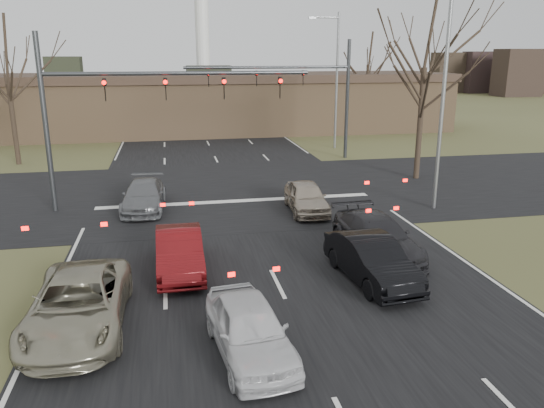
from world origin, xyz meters
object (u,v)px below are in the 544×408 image
(car_silver_suv, at_px, (78,304))
(car_white_sedan, at_px, (250,329))
(streetlight_right_near, at_px, (440,88))
(car_red_ahead, at_px, (179,251))
(mast_arm_far, at_px, (308,85))
(mast_arm_near, at_px, (120,99))
(car_black_hatch, at_px, (372,260))
(car_charcoal_sedan, at_px, (377,237))
(car_grey_ahead, at_px, (144,196))
(streetlight_right_far, at_px, (335,74))
(building, at_px, (223,103))
(car_silver_ahead, at_px, (306,197))

(car_silver_suv, relative_size, car_white_sedan, 1.29)
(car_white_sedan, bearing_deg, streetlight_right_near, 40.09)
(car_silver_suv, relative_size, car_red_ahead, 1.22)
(car_silver_suv, bearing_deg, mast_arm_far, 62.19)
(mast_arm_near, xyz_separation_m, car_black_hatch, (8.23, -10.30, -4.35))
(car_black_hatch, height_order, car_charcoal_sedan, car_black_hatch)
(streetlight_right_near, relative_size, car_grey_ahead, 2.18)
(mast_arm_near, height_order, streetlight_right_far, streetlight_right_far)
(building, distance_m, streetlight_right_near, 28.97)
(building, xyz_separation_m, mast_arm_far, (4.18, -15.00, 2.35))
(car_white_sedan, bearing_deg, streetlight_right_far, 62.43)
(car_black_hatch, bearing_deg, car_charcoal_sedan, 58.28)
(building, relative_size, streetlight_right_far, 4.24)
(car_charcoal_sedan, bearing_deg, car_grey_ahead, 134.43)
(mast_arm_far, relative_size, car_red_ahead, 2.59)
(mast_arm_far, height_order, car_white_sedan, mast_arm_far)
(mast_arm_far, xyz_separation_m, streetlight_right_far, (3.14, 4.00, 0.57))
(mast_arm_near, bearing_deg, car_white_sedan, -74.87)
(car_white_sedan, height_order, car_black_hatch, car_black_hatch)
(mast_arm_far, height_order, car_charcoal_sedan, mast_arm_far)
(streetlight_right_near, distance_m, car_black_hatch, 10.53)
(car_white_sedan, relative_size, car_red_ahead, 0.95)
(car_black_hatch, bearing_deg, streetlight_right_far, 69.43)
(mast_arm_near, bearing_deg, car_charcoal_sedan, -41.72)
(building, relative_size, mast_arm_near, 3.50)
(car_white_sedan, bearing_deg, mast_arm_near, 98.77)
(building, height_order, car_white_sedan, building)
(building, bearing_deg, mast_arm_near, -106.13)
(streetlight_right_near, bearing_deg, car_black_hatch, -128.56)
(car_white_sedan, bearing_deg, car_red_ahead, 98.95)
(car_red_ahead, bearing_deg, mast_arm_far, 62.92)
(mast_arm_near, distance_m, car_red_ahead, 9.66)
(streetlight_right_far, bearing_deg, mast_arm_far, -128.11)
(mast_arm_near, bearing_deg, car_silver_suv, -92.37)
(mast_arm_far, bearing_deg, car_silver_suv, -118.68)
(streetlight_right_far, xyz_separation_m, car_silver_suv, (-15.04, -25.76, -4.86))
(car_silver_ahead, bearing_deg, car_silver_suv, -129.66)
(mast_arm_far, relative_size, car_black_hatch, 2.54)
(car_white_sedan, bearing_deg, car_silver_suv, 147.34)
(streetlight_right_far, xyz_separation_m, car_black_hatch, (-6.32, -24.30, -4.86))
(building, distance_m, car_white_sedan, 39.05)
(car_white_sedan, xyz_separation_m, car_red_ahead, (-1.51, 5.53, 0.01))
(mast_arm_near, bearing_deg, car_silver_ahead, -16.06)
(mast_arm_near, bearing_deg, building, 73.87)
(car_silver_suv, bearing_deg, car_black_hatch, 10.33)
(streetlight_right_near, height_order, car_grey_ahead, streetlight_right_near)
(car_silver_ahead, bearing_deg, car_charcoal_sedan, -76.78)
(car_grey_ahead, bearing_deg, car_red_ahead, -76.11)
(car_white_sedan, xyz_separation_m, car_grey_ahead, (-2.94, 13.35, -0.03))
(mast_arm_near, bearing_deg, car_black_hatch, -51.38)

